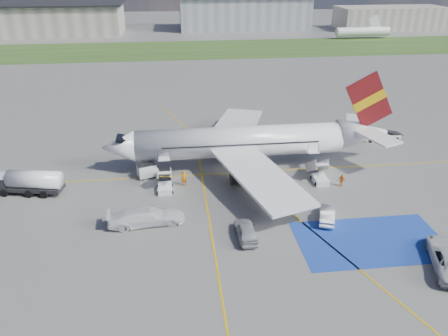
{
  "coord_description": "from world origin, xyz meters",
  "views": [
    {
      "loc": [
        -7.98,
        -36.64,
        24.36
      ],
      "look_at": [
        -2.86,
        6.37,
        3.5
      ],
      "focal_mm": 35.0,
      "sensor_mm": 36.0,
      "label": 1
    }
  ],
  "objects_px": {
    "airliner": "(251,141)",
    "van_white_a": "(448,256)",
    "gpu_cart": "(147,171)",
    "van_white_b": "(146,214)",
    "car_silver_b": "(327,214)",
    "fuel_tanker": "(27,184)",
    "car_silver_a": "(246,231)",
    "belt_loader": "(382,137)"
  },
  "relations": [
    {
      "from": "car_silver_b",
      "to": "gpu_cart",
      "type": "bearing_deg",
      "value": -13.61
    },
    {
      "from": "gpu_cart",
      "to": "belt_loader",
      "type": "relative_size",
      "value": 0.43
    },
    {
      "from": "car_silver_b",
      "to": "van_white_a",
      "type": "bearing_deg",
      "value": 152.84
    },
    {
      "from": "fuel_tanker",
      "to": "car_silver_b",
      "type": "relative_size",
      "value": 2.03
    },
    {
      "from": "belt_loader",
      "to": "fuel_tanker",
      "type": "bearing_deg",
      "value": -166.61
    },
    {
      "from": "gpu_cart",
      "to": "airliner",
      "type": "bearing_deg",
      "value": -10.59
    },
    {
      "from": "car_silver_b",
      "to": "van_white_b",
      "type": "height_order",
      "value": "van_white_b"
    },
    {
      "from": "van_white_b",
      "to": "car_silver_a",
      "type": "bearing_deg",
      "value": -115.12
    },
    {
      "from": "belt_loader",
      "to": "car_silver_a",
      "type": "distance_m",
      "value": 32.94
    },
    {
      "from": "airliner",
      "to": "gpu_cart",
      "type": "distance_m",
      "value": 13.59
    },
    {
      "from": "car_silver_b",
      "to": "airliner",
      "type": "bearing_deg",
      "value": -49.28
    },
    {
      "from": "gpu_cart",
      "to": "car_silver_a",
      "type": "distance_m",
      "value": 17.29
    },
    {
      "from": "gpu_cart",
      "to": "fuel_tanker",
      "type": "bearing_deg",
      "value": 171.45
    },
    {
      "from": "airliner",
      "to": "van_white_b",
      "type": "distance_m",
      "value": 18.08
    },
    {
      "from": "car_silver_a",
      "to": "van_white_b",
      "type": "height_order",
      "value": "van_white_b"
    },
    {
      "from": "belt_loader",
      "to": "car_silver_a",
      "type": "height_order",
      "value": "belt_loader"
    },
    {
      "from": "fuel_tanker",
      "to": "van_white_a",
      "type": "distance_m",
      "value": 44.0
    },
    {
      "from": "belt_loader",
      "to": "gpu_cart",
      "type": "bearing_deg",
      "value": -165.63
    },
    {
      "from": "airliner",
      "to": "van_white_a",
      "type": "distance_m",
      "value": 26.21
    },
    {
      "from": "airliner",
      "to": "van_white_b",
      "type": "relative_size",
      "value": 6.33
    },
    {
      "from": "car_silver_b",
      "to": "fuel_tanker",
      "type": "bearing_deg",
      "value": 2.49
    },
    {
      "from": "gpu_cart",
      "to": "van_white_b",
      "type": "height_order",
      "value": "van_white_b"
    },
    {
      "from": "belt_loader",
      "to": "car_silver_b",
      "type": "bearing_deg",
      "value": -126.33
    },
    {
      "from": "van_white_a",
      "to": "gpu_cart",
      "type": "bearing_deg",
      "value": -18.28
    },
    {
      "from": "fuel_tanker",
      "to": "belt_loader",
      "type": "bearing_deg",
      "value": 24.34
    },
    {
      "from": "airliner",
      "to": "belt_loader",
      "type": "relative_size",
      "value": 6.39
    },
    {
      "from": "airliner",
      "to": "van_white_b",
      "type": "height_order",
      "value": "airliner"
    },
    {
      "from": "fuel_tanker",
      "to": "car_silver_a",
      "type": "distance_m",
      "value": 26.16
    },
    {
      "from": "gpu_cart",
      "to": "van_white_b",
      "type": "xyz_separation_m",
      "value": [
        0.33,
        -10.59,
        0.33
      ]
    },
    {
      "from": "belt_loader",
      "to": "car_silver_b",
      "type": "height_order",
      "value": "belt_loader"
    },
    {
      "from": "car_silver_b",
      "to": "van_white_a",
      "type": "relative_size",
      "value": 0.74
    },
    {
      "from": "van_white_b",
      "to": "car_silver_b",
      "type": "bearing_deg",
      "value": -99.46
    },
    {
      "from": "airliner",
      "to": "van_white_a",
      "type": "bearing_deg",
      "value": -58.83
    },
    {
      "from": "belt_loader",
      "to": "car_silver_b",
      "type": "relative_size",
      "value": 1.38
    },
    {
      "from": "fuel_tanker",
      "to": "car_silver_b",
      "type": "bearing_deg",
      "value": -5.09
    },
    {
      "from": "car_silver_b",
      "to": "van_white_a",
      "type": "height_order",
      "value": "van_white_a"
    },
    {
      "from": "airliner",
      "to": "belt_loader",
      "type": "distance_m",
      "value": 22.02
    },
    {
      "from": "belt_loader",
      "to": "van_white_b",
      "type": "distance_m",
      "value": 38.68
    },
    {
      "from": "car_silver_a",
      "to": "car_silver_b",
      "type": "relative_size",
      "value": 1.09
    },
    {
      "from": "gpu_cart",
      "to": "van_white_b",
      "type": "relative_size",
      "value": 0.43
    },
    {
      "from": "airliner",
      "to": "fuel_tanker",
      "type": "xyz_separation_m",
      "value": [
        -26.63,
        -4.33,
        -2.21
      ]
    },
    {
      "from": "van_white_a",
      "to": "van_white_b",
      "type": "relative_size",
      "value": 0.97
    }
  ]
}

